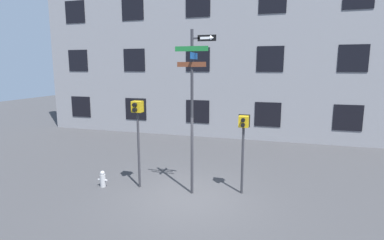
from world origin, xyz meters
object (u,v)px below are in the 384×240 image
object	(u,v)px
fire_hydrant	(103,179)
pedestrian_signal_left	(138,120)
street_sign_pole	(193,99)
pedestrian_signal_right	(243,133)

from	to	relation	value
fire_hydrant	pedestrian_signal_left	bearing A→B (deg)	15.09
street_sign_pole	fire_hydrant	distance (m)	4.21
pedestrian_signal_left	pedestrian_signal_right	world-z (taller)	pedestrian_signal_left
street_sign_pole	pedestrian_signal_left	bearing A→B (deg)	-179.63
pedestrian_signal_left	fire_hydrant	bearing A→B (deg)	-164.91
pedestrian_signal_left	fire_hydrant	size ratio (longest dim) A/B	5.27
street_sign_pole	pedestrian_signal_right	bearing A→B (deg)	16.90
pedestrian_signal_right	fire_hydrant	size ratio (longest dim) A/B	4.54
street_sign_pole	pedestrian_signal_left	xyz separation A→B (m)	(-1.91, -0.01, -0.74)
street_sign_pole	pedestrian_signal_right	size ratio (longest dim) A/B	2.00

